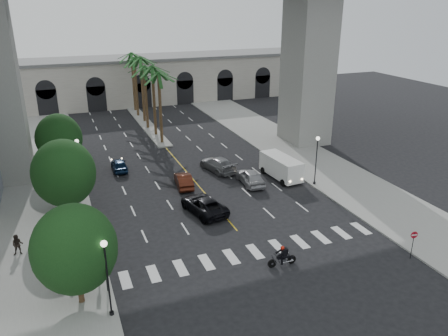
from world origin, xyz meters
TOP-DOWN VIEW (x-y plane):
  - ground at (0.00, 0.00)m, footprint 140.00×140.00m
  - sidewalk_left at (-15.00, 15.00)m, footprint 8.00×100.00m
  - sidewalk_right at (15.00, 15.00)m, footprint 8.00×100.00m
  - median at (0.00, 38.00)m, footprint 2.00×24.00m
  - pier_building at (0.00, 55.00)m, footprint 71.00×10.50m
  - palm_a at (0.00, 28.00)m, footprint 3.20×3.20m
  - palm_b at (0.10, 32.00)m, footprint 3.20×3.20m
  - palm_c at (-0.20, 36.00)m, footprint 3.20×3.20m
  - palm_d at (0.15, 40.00)m, footprint 3.20×3.20m
  - palm_e at (-0.10, 44.00)m, footprint 3.20×3.20m
  - palm_f at (0.20, 48.00)m, footprint 3.20×3.20m
  - street_tree_near at (-13.00, -3.00)m, footprint 5.20×5.20m
  - street_tree_mid at (-13.00, 10.00)m, footprint 5.44×5.44m
  - street_tree_far at (-13.00, 22.00)m, footprint 5.04×5.04m
  - lamp_post_left_near at (-11.40, -5.00)m, footprint 0.40×0.40m
  - lamp_post_left_far at (-11.40, 16.00)m, footprint 0.40×0.40m
  - lamp_post_right at (11.40, 8.00)m, footprint 0.40×0.40m
  - traffic_signal_near at (-11.30, -2.50)m, footprint 0.25×0.18m
  - traffic_signal_far at (-11.30, 1.50)m, footprint 0.25×0.18m
  - motorcycle_rider at (1.09, -3.93)m, footprint 2.27×0.61m
  - car_a at (5.26, 10.78)m, footprint 2.21×4.87m
  - car_b at (-1.50, 12.69)m, footprint 2.02×4.45m
  - car_c at (-1.50, 6.29)m, footprint 3.60×5.93m
  - car_d at (3.46, 15.68)m, footprint 3.30×5.79m
  - car_e at (-7.00, 19.90)m, footprint 1.68×4.02m
  - cargo_van at (9.06, 11.04)m, footprint 2.69×5.84m
  - pedestrian_a at (-13.20, 0.26)m, footprint 0.69×0.56m
  - pedestrian_b at (-16.96, 4.52)m, footprint 0.86×0.69m
  - do_not_enter_sign at (10.50, -6.67)m, footprint 0.56×0.14m

SIDE VIEW (x-z plane):
  - ground at x=0.00m, z-range 0.00..0.00m
  - sidewalk_left at x=-15.00m, z-range 0.00..0.15m
  - sidewalk_right at x=15.00m, z-range 0.00..0.15m
  - median at x=0.00m, z-range 0.00..0.20m
  - car_e at x=-7.00m, z-range 0.00..1.36m
  - car_b at x=-1.50m, z-range 0.00..1.42m
  - motorcycle_rider at x=1.09m, z-range -0.08..1.55m
  - car_c at x=-1.50m, z-range 0.00..1.54m
  - car_d at x=3.46m, z-range 0.00..1.58m
  - car_a at x=5.26m, z-range 0.00..1.62m
  - pedestrian_a at x=-13.20m, z-range 0.15..1.78m
  - pedestrian_b at x=-16.96m, z-range 0.15..1.81m
  - cargo_van at x=9.06m, z-range 0.14..2.56m
  - do_not_enter_sign at x=10.50m, z-range 0.52..2.81m
  - traffic_signal_near at x=-11.30m, z-range 0.69..4.34m
  - traffic_signal_far at x=-11.30m, z-range 0.69..4.34m
  - lamp_post_left_near at x=-11.40m, z-range 0.55..5.90m
  - lamp_post_left_far at x=-11.40m, z-range 0.55..5.90m
  - lamp_post_right at x=11.40m, z-range 0.55..5.90m
  - street_tree_far at x=-13.00m, z-range 0.56..7.24m
  - street_tree_near at x=-13.00m, z-range 0.58..7.47m
  - street_tree_mid at x=-13.00m, z-range 0.61..7.81m
  - pier_building at x=0.00m, z-range 0.02..8.52m
  - palm_c at x=-0.20m, z-range 3.86..13.96m
  - palm_a at x=0.00m, z-range 3.95..14.25m
  - palm_e at x=-0.10m, z-range 3.99..14.39m
  - palm_b at x=0.10m, z-range 4.07..14.67m
  - palm_f at x=0.20m, z-range 4.11..14.81m
  - palm_d at x=0.15m, z-range 4.20..15.10m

